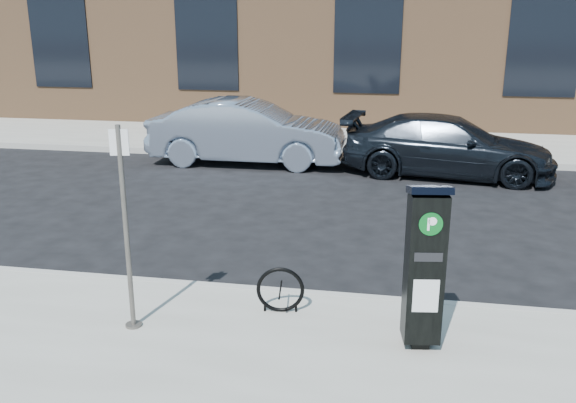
% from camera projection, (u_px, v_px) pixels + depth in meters
% --- Properties ---
extents(ground, '(120.00, 120.00, 0.00)m').
position_uv_depth(ground, '(307.00, 302.00, 7.67)').
color(ground, black).
rests_on(ground, ground).
extents(sidewalk_far, '(60.00, 12.00, 0.15)m').
position_uv_depth(sidewalk_far, '(368.00, 121.00, 20.84)').
color(sidewalk_far, gray).
rests_on(sidewalk_far, ground).
extents(curb_near, '(60.00, 0.12, 0.16)m').
position_uv_depth(curb_near, '(307.00, 297.00, 7.63)').
color(curb_near, '#9E9B93').
rests_on(curb_near, ground).
extents(curb_far, '(60.00, 0.12, 0.16)m').
position_uv_depth(curb_far, '(355.00, 159.00, 15.20)').
color(curb_far, '#9E9B93').
rests_on(curb_far, ground).
extents(parking_kiosk, '(0.45, 0.41, 1.76)m').
position_uv_depth(parking_kiosk, '(424.00, 265.00, 6.10)').
color(parking_kiosk, black).
rests_on(parking_kiosk, sidewalk_near).
extents(sign_pole, '(0.20, 0.18, 2.25)m').
position_uv_depth(sign_pole, '(126.00, 231.00, 6.44)').
color(sign_pole, '#504B46').
rests_on(sign_pole, sidewalk_near).
extents(bike_rack, '(0.56, 0.12, 0.56)m').
position_uv_depth(bike_rack, '(280.00, 290.00, 7.02)').
color(bike_rack, black).
rests_on(bike_rack, sidewalk_near).
extents(car_silver, '(4.74, 1.68, 1.56)m').
position_uv_depth(car_silver, '(248.00, 132.00, 14.86)').
color(car_silver, '#8594AA').
rests_on(car_silver, ground).
extents(car_dark, '(4.86, 2.44, 1.36)m').
position_uv_depth(car_dark, '(447.00, 146.00, 13.72)').
color(car_dark, black).
rests_on(car_dark, ground).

